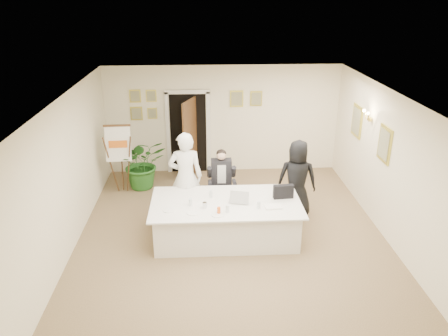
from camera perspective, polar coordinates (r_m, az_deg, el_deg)
floor at (r=8.69m, az=1.04°, el=-9.07°), size 7.00×7.00×0.00m
ceiling at (r=7.62m, az=1.18°, el=9.21°), size 6.00×7.00×0.02m
wall_back at (r=11.35m, az=-0.15°, el=6.34°), size 6.00×0.10×2.80m
wall_front at (r=5.03m, az=4.04°, el=-16.21°), size 6.00×0.10×2.80m
wall_left at (r=8.40m, az=-19.77°, el=-0.93°), size 0.10×7.00×2.80m
wall_right at (r=8.78m, az=21.03°, el=-0.10°), size 0.10×7.00×2.80m
doorway at (r=11.28m, az=-4.60°, el=4.26°), size 1.14×0.86×2.20m
pictures_back_wall at (r=11.20m, az=-4.28°, el=8.43°), size 3.40×0.06×0.80m
pictures_right_wall at (r=9.70m, az=18.44°, el=4.52°), size 0.06×2.20×0.80m
wall_sconce at (r=9.58m, az=18.30°, el=6.51°), size 0.20×0.30×0.24m
conference_table at (r=8.51m, az=0.24°, el=-6.75°), size 2.86×1.52×0.78m
seated_man at (r=9.46m, az=-0.33°, el=-1.54°), size 0.63×0.67×1.40m
flip_chart at (r=10.51m, az=-13.38°, el=0.75°), size 0.58×0.38×1.66m
standing_man at (r=8.98m, az=-5.03°, el=-1.18°), size 0.71×0.47×1.92m
standing_woman at (r=9.29m, az=9.51°, el=-1.40°), size 0.90×0.68×1.67m
potted_palm at (r=10.74m, az=-10.59°, el=0.62°), size 1.31×1.20×1.25m
laptop at (r=8.31m, az=1.94°, el=-3.47°), size 0.44×0.45×0.28m
laptop_bag at (r=8.50m, az=7.76°, el=-3.07°), size 0.40×0.14×0.27m
paper_stack at (r=8.17m, az=6.41°, el=-5.04°), size 0.32×0.24×0.03m
plate_left at (r=8.08m, az=-7.17°, el=-5.46°), size 0.25×0.25×0.01m
plate_mid at (r=7.94m, az=-4.13°, el=-5.88°), size 0.23×0.23×0.01m
plate_near at (r=7.86m, az=-0.86°, el=-6.12°), size 0.27×0.27×0.01m
glass_a at (r=8.19m, az=-4.41°, el=-4.47°), size 0.08×0.08×0.14m
glass_b at (r=7.93m, az=0.44°, el=-5.34°), size 0.08×0.08×0.14m
glass_c at (r=8.09m, az=4.56°, el=-4.84°), size 0.07×0.07×0.14m
glass_d at (r=8.49m, az=-1.72°, el=-3.39°), size 0.06×0.06×0.14m
oj_glass at (r=7.88m, az=-0.68°, el=-5.57°), size 0.08×0.08×0.13m
steel_jug at (r=8.10m, az=-2.54°, el=-4.86°), size 0.09×0.09×0.11m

